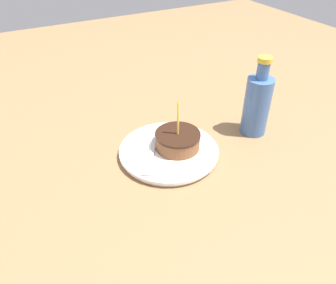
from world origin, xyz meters
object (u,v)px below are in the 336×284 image
plate (168,151)px  cake_slice (177,139)px  bottle (257,104)px  fork (152,152)px

plate → cake_slice: (-0.00, -0.02, 0.03)m
cake_slice → bottle: (-0.02, -0.22, 0.04)m
cake_slice → fork: (0.00, 0.06, -0.02)m
plate → cake_slice: 0.04m
bottle → cake_slice: bearing=86.1°
plate → fork: (0.00, 0.04, 0.01)m
fork → bottle: bearing=-93.9°
cake_slice → plate: bearing=86.9°
bottle → fork: bearing=86.1°
cake_slice → bottle: bottle is taller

